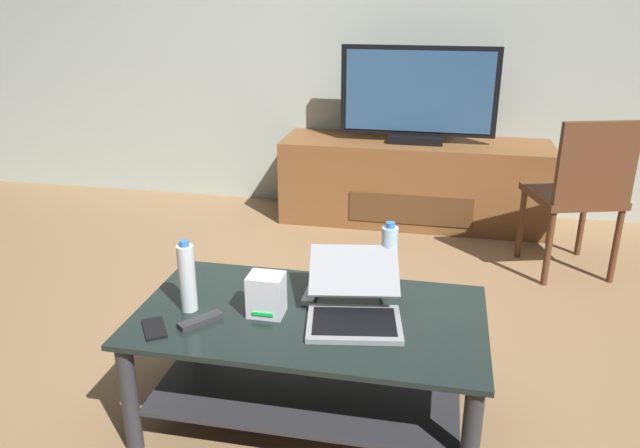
% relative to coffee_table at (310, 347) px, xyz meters
% --- Properties ---
extents(ground_plane, '(7.68, 7.68, 0.00)m').
position_rel_coffee_table_xyz_m(ground_plane, '(-0.11, 0.33, -0.31)').
color(ground_plane, olive).
extents(back_wall, '(6.40, 0.12, 2.80)m').
position_rel_coffee_table_xyz_m(back_wall, '(-0.11, 2.55, 1.09)').
color(back_wall, '#A8B2A8').
rests_on(back_wall, ground).
extents(coffee_table, '(1.24, 0.69, 0.44)m').
position_rel_coffee_table_xyz_m(coffee_table, '(0.00, 0.00, 0.00)').
color(coffee_table, black).
rests_on(coffee_table, ground).
extents(media_cabinet, '(1.80, 0.53, 0.57)m').
position_rel_coffee_table_xyz_m(media_cabinet, '(0.24, 2.23, -0.02)').
color(media_cabinet, brown).
rests_on(media_cabinet, ground).
extents(television, '(1.02, 0.20, 0.63)m').
position_rel_coffee_table_xyz_m(television, '(0.24, 2.21, 0.56)').
color(television, black).
rests_on(television, media_cabinet).
extents(dining_chair, '(0.55, 0.55, 0.91)m').
position_rel_coffee_table_xyz_m(dining_chair, '(1.17, 1.51, 0.20)').
color(dining_chair, '#59331E').
rests_on(dining_chair, ground).
extents(laptop, '(0.39, 0.46, 0.18)m').
position_rel_coffee_table_xyz_m(laptop, '(0.16, 0.01, 0.20)').
color(laptop, gray).
rests_on(laptop, coffee_table).
extents(router_box, '(0.12, 0.11, 0.15)m').
position_rel_coffee_table_xyz_m(router_box, '(-0.15, -0.03, 0.21)').
color(router_box, silver).
rests_on(router_box, coffee_table).
extents(water_bottle_near, '(0.06, 0.06, 0.27)m').
position_rel_coffee_table_xyz_m(water_bottle_near, '(0.25, 0.26, 0.27)').
color(water_bottle_near, silver).
rests_on(water_bottle_near, coffee_table).
extents(water_bottle_far, '(0.06, 0.06, 0.27)m').
position_rel_coffee_table_xyz_m(water_bottle_far, '(-0.43, -0.06, 0.26)').
color(water_bottle_far, silver).
rests_on(water_bottle_far, coffee_table).
extents(cell_phone, '(0.13, 0.16, 0.01)m').
position_rel_coffee_table_xyz_m(cell_phone, '(-0.49, -0.21, 0.14)').
color(cell_phone, black).
rests_on(cell_phone, coffee_table).
extents(tv_remote, '(0.04, 0.16, 0.02)m').
position_rel_coffee_table_xyz_m(tv_remote, '(-0.02, 0.13, 0.15)').
color(tv_remote, '#99999E').
rests_on(tv_remote, coffee_table).
extents(soundbar_remote, '(0.13, 0.15, 0.02)m').
position_rel_coffee_table_xyz_m(soundbar_remote, '(-0.36, -0.14, 0.15)').
color(soundbar_remote, '#2D2D30').
rests_on(soundbar_remote, coffee_table).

